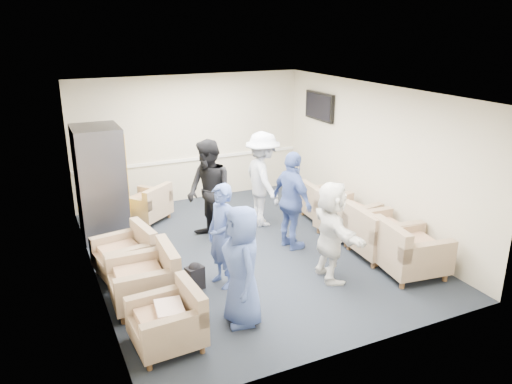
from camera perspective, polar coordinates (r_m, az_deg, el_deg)
name	(u,v)px	position (r m, az deg, el deg)	size (l,w,h in m)	color
floor	(249,251)	(8.59, -0.84, -6.74)	(6.00, 6.00, 0.00)	black
ceiling	(248,91)	(7.82, -0.93, 11.42)	(6.00, 6.00, 0.00)	white
back_wall	(191,139)	(10.82, -7.45, 6.07)	(5.00, 0.02, 2.70)	beige
front_wall	(359,247)	(5.67, 11.71, -6.12)	(5.00, 0.02, 2.70)	beige
left_wall	(88,197)	(7.49, -18.62, -0.54)	(0.02, 6.00, 2.70)	beige
right_wall	(373,159)	(9.37, 13.24, 3.73)	(0.02, 6.00, 2.70)	beige
chair_rail	(192,159)	(10.91, -7.32, 3.74)	(4.98, 0.04, 0.06)	silver
tv	(319,106)	(10.63, 7.25, 9.67)	(0.10, 1.00, 0.58)	black
armchair_left_near	(171,322)	(6.23, -9.72, -14.44)	(0.83, 0.83, 0.63)	#8F755C
armchair_left_mid	(148,281)	(7.10, -12.26, -9.90)	(0.89, 0.89, 0.70)	#8F755C
armchair_left_far	(128,255)	(7.95, -14.44, -7.04)	(0.92, 0.92, 0.64)	#8F755C
armchair_right_near	(408,252)	(8.04, 16.94, -6.61)	(1.03, 1.03, 0.73)	#8F755C
armchair_right_midnear	(377,236)	(8.53, 13.71, -4.85)	(0.95, 0.95, 0.72)	#8F755C
armchair_right_midfar	(345,218)	(9.19, 10.15, -2.89)	(1.02, 1.02, 0.71)	#8F755C
armchair_right_far	(322,204)	(9.94, 7.61, -1.33)	(0.83, 0.83, 0.63)	#8F755C
armchair_corner	(147,206)	(9.96, -12.32, -1.55)	(1.11, 1.11, 0.63)	#8F755C
vending_machine	(101,182)	(9.31, -17.32, 1.08)	(0.82, 0.95, 2.01)	#53535B
backpack	(195,275)	(7.39, -7.01, -9.45)	(0.29, 0.24, 0.43)	black
pillow	(170,310)	(6.14, -9.85, -13.19)	(0.42, 0.31, 0.12)	white
person_front_left	(242,266)	(6.35, -1.59, -8.45)	(0.78, 0.51, 1.59)	#4259A0
person_mid_left	(222,236)	(7.25, -3.92, -5.03)	(0.57, 0.37, 1.56)	#4259A0
person_back_left	(209,192)	(8.67, -5.37, -0.04)	(0.89, 0.69, 1.83)	black
person_back_right	(263,179)	(9.40, 0.78, 1.46)	(1.17, 0.67, 1.81)	white
person_mid_right	(292,201)	(8.42, 4.15, -1.04)	(1.00, 0.42, 1.71)	#4259A0
person_front_right	(331,231)	(7.49, 8.61, -4.46)	(1.43, 0.46, 1.55)	white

